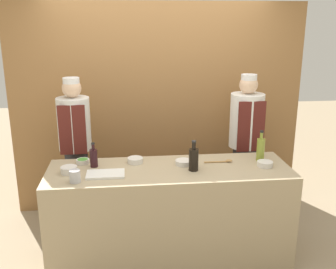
# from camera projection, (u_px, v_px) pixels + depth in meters

# --- Properties ---
(ground_plane) EXTENTS (14.00, 14.00, 0.00)m
(ground_plane) POSITION_uv_depth(u_px,v_px,m) (170.00, 257.00, 3.80)
(ground_plane) COLOR tan
(cabinet_wall) EXTENTS (3.35, 0.18, 2.40)m
(cabinet_wall) POSITION_uv_depth(u_px,v_px,m) (158.00, 108.00, 4.61)
(cabinet_wall) COLOR olive
(cabinet_wall) RESTS_ON ground_plane
(counter) EXTENTS (2.20, 0.71, 0.91)m
(counter) POSITION_uv_depth(u_px,v_px,m) (170.00, 214.00, 3.67)
(counter) COLOR tan
(counter) RESTS_ON ground_plane
(sauce_bowl_brown) EXTENTS (0.14, 0.14, 0.05)m
(sauce_bowl_brown) POSITION_uv_depth(u_px,v_px,m) (265.00, 164.00, 3.59)
(sauce_bowl_brown) COLOR silver
(sauce_bowl_brown) RESTS_ON counter
(sauce_bowl_white) EXTENTS (0.15, 0.15, 0.04)m
(sauce_bowl_white) POSITION_uv_depth(u_px,v_px,m) (184.00, 162.00, 3.63)
(sauce_bowl_white) COLOR silver
(sauce_bowl_white) RESTS_ON counter
(sauce_bowl_orange) EXTENTS (0.14, 0.14, 0.06)m
(sauce_bowl_orange) POSITION_uv_depth(u_px,v_px,m) (69.00, 170.00, 3.43)
(sauce_bowl_orange) COLOR silver
(sauce_bowl_orange) RESTS_ON counter
(sauce_bowl_green) EXTENTS (0.12, 0.12, 0.04)m
(sauce_bowl_green) POSITION_uv_depth(u_px,v_px,m) (83.00, 161.00, 3.66)
(sauce_bowl_green) COLOR silver
(sauce_bowl_green) RESTS_ON counter
(sauce_bowl_red) EXTENTS (0.15, 0.15, 0.05)m
(sauce_bowl_red) POSITION_uv_depth(u_px,v_px,m) (135.00, 160.00, 3.68)
(sauce_bowl_red) COLOR silver
(sauce_bowl_red) RESTS_ON counter
(cutting_board) EXTENTS (0.33, 0.20, 0.02)m
(cutting_board) POSITION_uv_depth(u_px,v_px,m) (105.00, 174.00, 3.39)
(cutting_board) COLOR white
(cutting_board) RESTS_ON counter
(bottle_soy) EXTENTS (0.09, 0.09, 0.28)m
(bottle_soy) POSITION_uv_depth(u_px,v_px,m) (194.00, 159.00, 3.47)
(bottle_soy) COLOR black
(bottle_soy) RESTS_ON counter
(bottle_wine) EXTENTS (0.07, 0.07, 0.23)m
(bottle_wine) POSITION_uv_depth(u_px,v_px,m) (94.00, 157.00, 3.56)
(bottle_wine) COLOR black
(bottle_wine) RESTS_ON counter
(bottle_oil) EXTENTS (0.08, 0.08, 0.30)m
(bottle_oil) POSITION_uv_depth(u_px,v_px,m) (261.00, 149.00, 3.72)
(bottle_oil) COLOR olive
(bottle_oil) RESTS_ON counter
(cup_steel) EXTENTS (0.09, 0.09, 0.10)m
(cup_steel) POSITION_uv_depth(u_px,v_px,m) (75.00, 176.00, 3.23)
(cup_steel) COLOR #B7B7BC
(cup_steel) RESTS_ON counter
(wooden_spoon) EXTENTS (0.27, 0.05, 0.03)m
(wooden_spoon) POSITION_uv_depth(u_px,v_px,m) (223.00, 161.00, 3.69)
(wooden_spoon) COLOR #B2844C
(wooden_spoon) RESTS_ON counter
(chef_left) EXTENTS (0.33, 0.33, 1.65)m
(chef_left) POSITION_uv_depth(u_px,v_px,m) (76.00, 149.00, 4.11)
(chef_left) COLOR #28282D
(chef_left) RESTS_ON ground_plane
(chef_right) EXTENTS (0.36, 0.36, 1.65)m
(chef_right) POSITION_uv_depth(u_px,v_px,m) (245.00, 144.00, 4.30)
(chef_right) COLOR #28282D
(chef_right) RESTS_ON ground_plane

